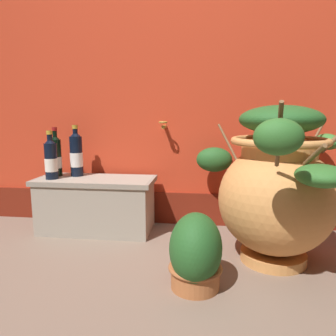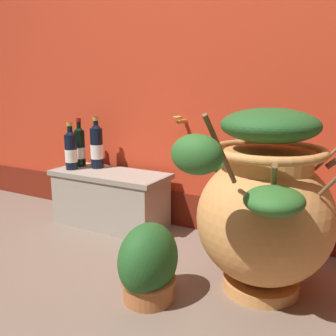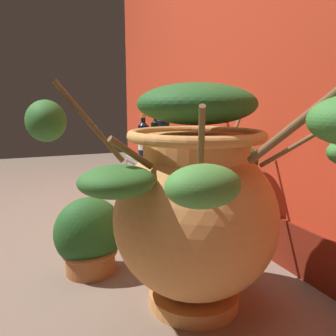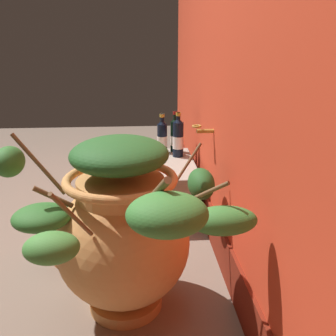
% 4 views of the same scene
% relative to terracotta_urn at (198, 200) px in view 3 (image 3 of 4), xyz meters
% --- Properties ---
extents(ground_plane, '(7.00, 7.00, 0.00)m').
position_rel_terracotta_urn_xyz_m(ground_plane, '(-0.45, -0.59, -0.40)').
color(ground_plane, '#7A6656').
extents(terracotta_urn, '(0.99, 0.99, 0.80)m').
position_rel_terracotta_urn_xyz_m(terracotta_urn, '(0.00, 0.00, 0.00)').
color(terracotta_urn, '#D68E4C').
rests_on(terracotta_urn, ground_plane).
extents(stone_ledge, '(0.75, 0.32, 0.35)m').
position_rel_terracotta_urn_xyz_m(stone_ledge, '(-1.06, 0.30, -0.21)').
color(stone_ledge, '#9E9384').
rests_on(stone_ledge, ground_plane).
extents(wine_bottle_left, '(0.07, 0.07, 0.32)m').
position_rel_terracotta_urn_xyz_m(wine_bottle_left, '(-1.34, 0.35, 0.08)').
color(wine_bottle_left, black).
rests_on(wine_bottle_left, stone_ledge).
extents(wine_bottle_middle, '(0.08, 0.08, 0.30)m').
position_rel_terracotta_urn_xyz_m(wine_bottle_middle, '(-1.32, 0.25, 0.08)').
color(wine_bottle_middle, black).
rests_on(wine_bottle_middle, stone_ledge).
extents(wine_bottle_right, '(0.08, 0.08, 0.33)m').
position_rel_terracotta_urn_xyz_m(wine_bottle_right, '(-1.20, 0.36, 0.10)').
color(wine_bottle_right, black).
rests_on(wine_bottle_right, stone_ledge).
extents(potted_shrub, '(0.24, 0.30, 0.33)m').
position_rel_terracotta_urn_xyz_m(potted_shrub, '(-0.40, -0.31, -0.24)').
color(potted_shrub, '#B26638').
rests_on(potted_shrub, ground_plane).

